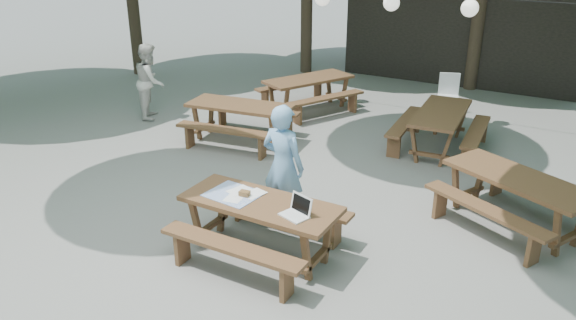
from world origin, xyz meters
The scene contains 13 objects.
ground centered at (0.00, 0.00, 0.00)m, with size 80.00×80.00×0.00m, color slate.
pavilion centered at (0.50, 10.50, 1.40)m, with size 6.00×3.00×2.80m, color black.
main_picnic_table centered at (0.49, -0.28, 0.39)m, with size 2.00×1.58×0.75m.
picnic_table_nw centered at (-2.01, 2.96, 0.39)m, with size 2.09×1.82×0.75m.
picnic_table_ne centered at (3.17, 2.08, 0.39)m, with size 2.40×2.26×0.75m.
picnic_table_far_w centered at (-1.77, 5.34, 0.39)m, with size 2.26×2.40×0.75m.
picnic_table_far_e centered at (1.46, 4.43, 0.39)m, with size 1.72×2.05×0.75m.
woman centered at (0.32, 0.58, 0.87)m, with size 0.64×0.42×1.74m, color #7AAFDF.
second_person centered at (-4.52, 3.25, 0.81)m, with size 0.78×0.61×1.61m, color silver.
plastic_chair centered at (1.05, 6.58, 0.26)m, with size 0.55×0.55×0.90m.
laptop centered at (1.06, -0.36, 0.81)m, with size 0.40×0.35×0.24m.
tabletop_clutter centered at (0.13, -0.27, 0.76)m, with size 0.72×0.61×0.08m.
paper_lanterns centered at (-0.19, 6.00, 2.40)m, with size 9.00×0.34×0.38m.
Camera 1 is at (3.84, -5.50, 3.93)m, focal length 35.00 mm.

